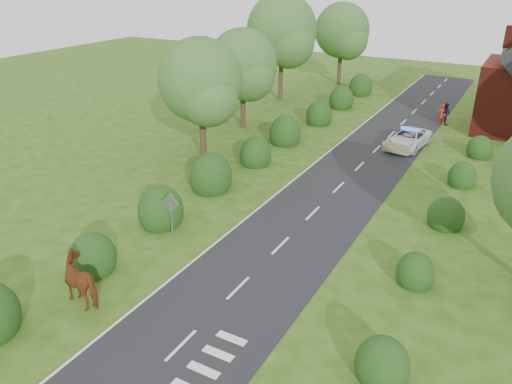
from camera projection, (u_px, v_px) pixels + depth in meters
The scene contains 14 objects.
ground at pixel (238, 288), 21.10m from camera, with size 120.00×120.00×0.00m, color #2C4E11.
road at pixel (355, 171), 33.02m from camera, with size 6.00×70.00×0.02m, color black.
road_markings at pixel (320, 177), 32.07m from camera, with size 4.96×70.00×0.01m.
hedgerow_left at pixel (244, 159), 32.96m from camera, with size 2.75×50.41×3.00m.
hedgerow_right at pixel (450, 208), 26.86m from camera, with size 2.10×45.78×2.10m.
tree_left_a at pixel (202, 84), 32.62m from camera, with size 5.74×5.60×8.38m.
tree_left_b at pixel (244, 67), 39.77m from camera, with size 5.74×5.60×8.07m.
tree_left_c at pixel (284, 33), 47.71m from camera, with size 6.97×6.80×10.22m.
tree_left_d at pixel (344, 33), 54.96m from camera, with size 6.15×6.00×8.89m.
road_sign at pixel (171, 209), 24.21m from camera, with size 1.06×0.08×2.53m.
cow at pixel (85, 282), 20.01m from camera, with size 1.29×2.43×1.73m, color #5F2711.
police_van at pixel (408, 139), 37.12m from camera, with size 2.83×5.15×1.50m.
pedestrian_red at pixel (441, 115), 42.35m from camera, with size 0.65×0.42×1.77m, color #9C250B.
pedestrian_purple at pixel (445, 114), 42.52m from camera, with size 0.89×0.69×1.83m, color #3D1E5F.
Camera 1 is at (9.17, -14.92, 12.47)m, focal length 35.00 mm.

